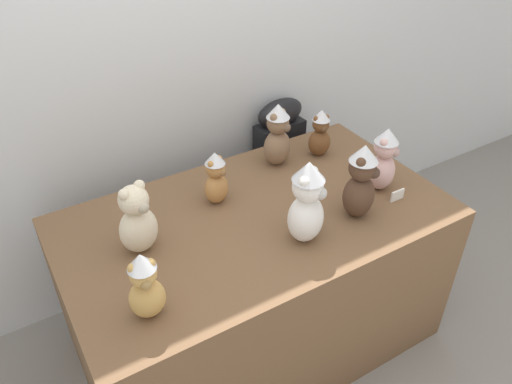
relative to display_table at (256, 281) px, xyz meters
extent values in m
plane|color=gray|center=(0.00, -0.25, -0.40)|extent=(10.00, 10.00, 0.00)
cube|color=silver|center=(0.00, 0.71, 0.90)|extent=(7.00, 0.08, 2.60)
cube|color=brown|center=(0.00, 0.00, 0.00)|extent=(1.63, 0.93, 0.79)
cube|color=black|center=(0.51, 0.59, 0.01)|extent=(0.29, 0.14, 0.81)
ellipsoid|color=black|center=(0.51, 0.59, 0.48)|extent=(0.29, 0.14, 0.15)
ellipsoid|color=#4C3323|center=(0.37, -0.21, 0.49)|extent=(0.20, 0.19, 0.19)
sphere|color=#4C3323|center=(0.37, -0.21, 0.63)|extent=(0.11, 0.11, 0.11)
sphere|color=#4C3323|center=(0.34, -0.23, 0.67)|extent=(0.04, 0.04, 0.04)
sphere|color=#4C3323|center=(0.40, -0.19, 0.67)|extent=(0.04, 0.04, 0.04)
sphere|color=#412E23|center=(0.39, -0.25, 0.62)|extent=(0.05, 0.05, 0.05)
cone|color=silver|center=(0.37, -0.21, 0.69)|extent=(0.12, 0.12, 0.07)
ellipsoid|color=#7F6047|center=(0.30, 0.30, 0.48)|extent=(0.18, 0.17, 0.18)
sphere|color=#7F6047|center=(0.30, 0.30, 0.61)|extent=(0.11, 0.11, 0.11)
sphere|color=#7F6047|center=(0.27, 0.29, 0.65)|extent=(0.04, 0.04, 0.04)
sphere|color=#7F6047|center=(0.33, 0.31, 0.65)|extent=(0.04, 0.04, 0.04)
sphere|color=brown|center=(0.32, 0.26, 0.60)|extent=(0.04, 0.04, 0.04)
cone|color=silver|center=(0.30, 0.30, 0.68)|extent=(0.11, 0.11, 0.07)
ellipsoid|color=#B27A42|center=(-0.09, 0.17, 0.46)|extent=(0.14, 0.13, 0.14)
sphere|color=#B27A42|center=(-0.09, 0.17, 0.57)|extent=(0.08, 0.08, 0.08)
sphere|color=#B27A42|center=(-0.12, 0.16, 0.60)|extent=(0.03, 0.03, 0.03)
sphere|color=#B27A42|center=(-0.07, 0.18, 0.60)|extent=(0.03, 0.03, 0.03)
sphere|color=olive|center=(-0.08, 0.14, 0.56)|extent=(0.03, 0.03, 0.03)
cone|color=silver|center=(-0.09, 0.17, 0.62)|extent=(0.09, 0.09, 0.05)
ellipsoid|color=brown|center=(0.52, 0.26, 0.46)|extent=(0.13, 0.12, 0.14)
sphere|color=brown|center=(0.52, 0.26, 0.56)|extent=(0.08, 0.08, 0.08)
sphere|color=brown|center=(0.49, 0.26, 0.60)|extent=(0.03, 0.03, 0.03)
sphere|color=brown|center=(0.54, 0.25, 0.60)|extent=(0.03, 0.03, 0.03)
sphere|color=brown|center=(0.51, 0.22, 0.56)|extent=(0.03, 0.03, 0.03)
cone|color=silver|center=(0.52, 0.26, 0.61)|extent=(0.09, 0.09, 0.05)
ellipsoid|color=beige|center=(-0.49, 0.05, 0.49)|extent=(0.19, 0.18, 0.19)
sphere|color=beige|center=(-0.49, 0.05, 0.63)|extent=(0.11, 0.11, 0.11)
sphere|color=beige|center=(-0.52, 0.04, 0.67)|extent=(0.04, 0.04, 0.04)
sphere|color=beige|center=(-0.45, 0.06, 0.67)|extent=(0.04, 0.04, 0.04)
sphere|color=#ABA08A|center=(-0.47, 0.01, 0.62)|extent=(0.05, 0.05, 0.05)
ellipsoid|color=beige|center=(0.58, -0.11, 0.48)|extent=(0.17, 0.16, 0.17)
sphere|color=beige|center=(0.58, -0.11, 0.60)|extent=(0.10, 0.10, 0.10)
sphere|color=beige|center=(0.55, -0.13, 0.64)|extent=(0.04, 0.04, 0.04)
sphere|color=beige|center=(0.61, -0.10, 0.64)|extent=(0.04, 0.04, 0.04)
sphere|color=#A88783|center=(0.60, -0.15, 0.59)|extent=(0.04, 0.04, 0.04)
cone|color=silver|center=(0.58, -0.11, 0.66)|extent=(0.11, 0.11, 0.07)
ellipsoid|color=tan|center=(-0.58, -0.27, 0.47)|extent=(0.13, 0.12, 0.15)
sphere|color=tan|center=(-0.58, -0.27, 0.58)|extent=(0.09, 0.09, 0.09)
sphere|color=tan|center=(-0.61, -0.27, 0.61)|extent=(0.03, 0.03, 0.03)
sphere|color=tan|center=(-0.55, -0.27, 0.61)|extent=(0.03, 0.03, 0.03)
sphere|color=olive|center=(-0.58, -0.31, 0.57)|extent=(0.04, 0.04, 0.04)
cone|color=silver|center=(-0.58, -0.27, 0.63)|extent=(0.09, 0.09, 0.06)
ellipsoid|color=white|center=(0.09, -0.22, 0.49)|extent=(0.21, 0.20, 0.20)
sphere|color=white|center=(0.09, -0.22, 0.64)|extent=(0.12, 0.12, 0.12)
sphere|color=white|center=(0.06, -0.24, 0.69)|extent=(0.04, 0.04, 0.04)
sphere|color=white|center=(0.12, -0.20, 0.69)|extent=(0.04, 0.04, 0.04)
sphere|color=#B4B3AF|center=(0.12, -0.27, 0.63)|extent=(0.05, 0.05, 0.05)
cone|color=silver|center=(0.09, -0.22, 0.71)|extent=(0.13, 0.13, 0.08)
cube|color=white|center=(0.58, -0.23, 0.42)|extent=(0.07, 0.01, 0.05)
camera|label=1|loc=(-0.86, -1.42, 1.71)|focal=35.33mm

